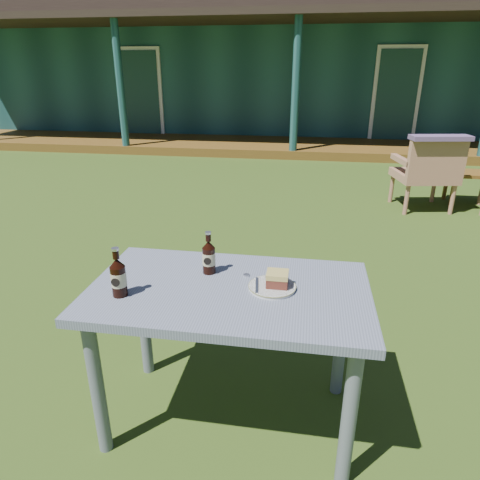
% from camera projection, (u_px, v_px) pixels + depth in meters
% --- Properties ---
extents(ground, '(80.00, 80.00, 0.00)m').
position_uv_depth(ground, '(265.00, 273.00, 3.57)').
color(ground, '#334916').
extents(pavilion, '(15.80, 8.30, 3.45)m').
position_uv_depth(pavilion, '(303.00, 66.00, 11.55)').
color(pavilion, '#1A4443').
rests_on(pavilion, ground).
extents(cafe_table, '(1.20, 0.70, 0.72)m').
position_uv_depth(cafe_table, '(229.00, 308.00, 1.87)').
color(cafe_table, slate).
rests_on(cafe_table, ground).
extents(plate, '(0.20, 0.20, 0.01)m').
position_uv_depth(plate, '(272.00, 287.00, 1.82)').
color(plate, silver).
rests_on(plate, cafe_table).
extents(cake_slice, '(0.09, 0.09, 0.06)m').
position_uv_depth(cake_slice, '(277.00, 279.00, 1.81)').
color(cake_slice, '#52241A').
rests_on(cake_slice, plate).
extents(fork, '(0.03, 0.14, 0.00)m').
position_uv_depth(fork, '(257.00, 285.00, 1.82)').
color(fork, silver).
rests_on(fork, plate).
extents(cola_bottle_near, '(0.06, 0.06, 0.20)m').
position_uv_depth(cola_bottle_near, '(209.00, 257.00, 1.94)').
color(cola_bottle_near, black).
rests_on(cola_bottle_near, cafe_table).
extents(cola_bottle_far, '(0.06, 0.07, 0.21)m').
position_uv_depth(cola_bottle_far, '(118.00, 277.00, 1.74)').
color(cola_bottle_far, black).
rests_on(cola_bottle_far, cafe_table).
extents(bottle_cap, '(0.03, 0.03, 0.01)m').
position_uv_depth(bottle_cap, '(246.00, 275.00, 1.93)').
color(bottle_cap, silver).
rests_on(bottle_cap, cafe_table).
extents(armchair_left, '(0.73, 0.70, 0.86)m').
position_uv_depth(armchair_left, '(428.00, 170.00, 4.96)').
color(armchair_left, '#9E6B4F').
rests_on(armchair_left, ground).
extents(floral_throw, '(0.67, 0.32, 0.05)m').
position_uv_depth(floral_throw, '(441.00, 138.00, 4.65)').
color(floral_throw, '#5E466E').
rests_on(floral_throw, armchair_left).
extents(side_table, '(0.60, 0.40, 0.40)m').
position_uv_depth(side_table, '(473.00, 177.00, 5.25)').
color(side_table, brown).
rests_on(side_table, ground).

